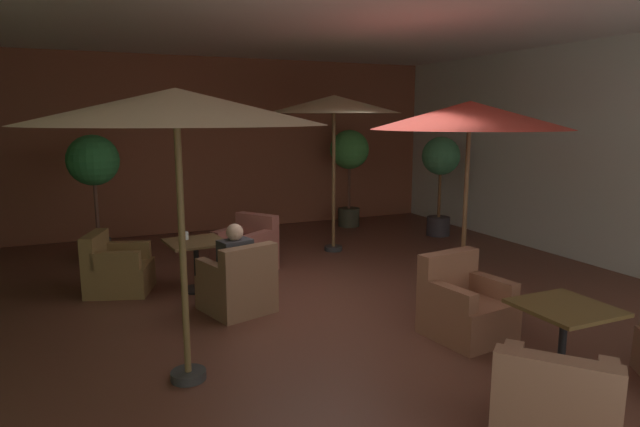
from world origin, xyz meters
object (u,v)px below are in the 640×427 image
armchair_front_left_south (238,286)px  patio_umbrella_near_wall (470,116)px  potted_tree_mid_left (94,169)px  armchair_front_left_north (247,251)px  armchair_front_left_east (116,270)px  cafe_table_front_left (196,253)px  patio_umbrella_center_beige (176,108)px  patio_umbrella_tall_red (334,105)px  armchair_front_right_south (555,410)px  potted_tree_left_corner (349,159)px  armchair_front_right_east (465,307)px  patron_by_window (235,254)px  iced_drink_cup (185,236)px  cafe_table_front_right (564,321)px  potted_tree_mid_right (440,167)px

armchair_front_left_south → patio_umbrella_near_wall: (3.07, -0.41, 2.05)m
patio_umbrella_near_wall → potted_tree_mid_left: 5.88m
armchair_front_left_north → armchair_front_left_east: 1.92m
cafe_table_front_left → patio_umbrella_center_beige: 3.24m
armchair_front_left_east → armchair_front_left_south: (1.31, -1.39, 0.01)m
patio_umbrella_near_wall → patio_umbrella_tall_red: bearing=104.2°
cafe_table_front_left → armchair_front_left_east: 1.10m
armchair_front_right_south → patio_umbrella_near_wall: bearing=61.5°
cafe_table_front_left → armchair_front_left_south: (0.30, -1.04, -0.21)m
armchair_front_left_north → armchair_front_left_south: 1.74m
armchair_front_left_east → patio_umbrella_near_wall: 5.17m
armchair_front_right_south → potted_tree_left_corner: (2.31, 7.78, 1.18)m
armchair_front_right_east → patio_umbrella_tall_red: (0.33, 4.02, 2.23)m
armchair_front_right_east → armchair_front_right_south: size_ratio=0.82×
cafe_table_front_left → patron_by_window: bearing=-73.9°
potted_tree_mid_left → iced_drink_cup: 2.45m
patio_umbrella_center_beige → armchair_front_right_south: bearing=-43.6°
potted_tree_left_corner → patron_by_window: size_ratio=3.10×
cafe_table_front_right → iced_drink_cup: 4.84m
patio_umbrella_tall_red → iced_drink_cup: bearing=-158.0°
potted_tree_left_corner → potted_tree_mid_right: (1.22, -1.57, -0.10)m
armchair_front_left_south → cafe_table_front_right: size_ratio=1.23×
potted_tree_mid_left → cafe_table_front_right: bearing=-58.9°
armchair_front_right_east → patio_umbrella_center_beige: patio_umbrella_center_beige is taller
patio_umbrella_near_wall → potted_tree_mid_left: (-4.54, 3.65, -0.84)m
cafe_table_front_left → patio_umbrella_near_wall: size_ratio=0.31×
armchair_front_left_north → patio_umbrella_tall_red: (1.79, 0.66, 2.23)m
armchair_front_right_east → potted_tree_left_corner: 6.20m
cafe_table_front_left → armchair_front_right_south: bearing=-70.8°
armchair_front_left_south → patio_umbrella_near_wall: patio_umbrella_near_wall is taller
armchair_front_right_east → patron_by_window: bearing=139.3°
armchair_front_left_east → potted_tree_left_corner: (4.95, 2.76, 1.17)m
potted_tree_mid_right → armchair_front_left_east: bearing=-169.1°
cafe_table_front_right → armchair_front_right_east: 1.19m
armchair_front_left_east → iced_drink_cup: 1.03m
patio_umbrella_near_wall → potted_tree_left_corner: (0.57, 4.57, -0.90)m
patio_umbrella_near_wall → iced_drink_cup: size_ratio=23.78×
cafe_table_front_right → armchair_front_right_east: bearing=98.2°
armchair_front_right_east → potted_tree_mid_right: bearing=56.9°
armchair_front_left_east → armchair_front_left_south: bearing=-46.6°
patio_umbrella_tall_red → patio_umbrella_center_beige: 5.03m
cafe_table_front_right → armchair_front_right_south: bearing=-140.3°
potted_tree_mid_left → armchair_front_right_east: bearing=-54.6°
cafe_table_front_left → armchair_front_right_east: 3.63m
patron_by_window → armchair_front_right_east: bearing=-40.7°
armchair_front_left_east → cafe_table_front_right: 5.55m
armchair_front_left_east → patio_umbrella_center_beige: patio_umbrella_center_beige is taller
potted_tree_left_corner → armchair_front_left_north: bearing=-140.5°
patio_umbrella_center_beige → potted_tree_mid_left: (-0.58, 4.75, -0.90)m
armchair_front_left_south → potted_tree_left_corner: potted_tree_left_corner is taller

